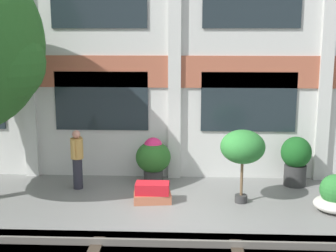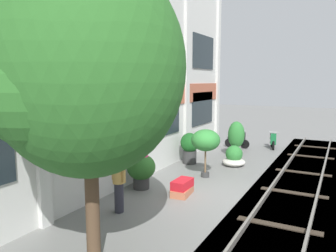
{
  "view_description": "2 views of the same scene",
  "coord_description": "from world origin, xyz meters",
  "views": [
    {
      "loc": [
        0.43,
        -10.48,
        4.24
      ],
      "look_at": [
        -0.13,
        1.5,
        1.79
      ],
      "focal_mm": 50.0,
      "sensor_mm": 36.0,
      "label": 1
    },
    {
      "loc": [
        -9.73,
        -3.79,
        3.67
      ],
      "look_at": [
        -0.18,
        1.33,
        2.18
      ],
      "focal_mm": 35.0,
      "sensor_mm": 36.0,
      "label": 2
    }
  ],
  "objects": [
    {
      "name": "potted_plant_ribbed_drum",
      "position": [
        3.38,
        2.14,
        0.78
      ],
      "size": [
        0.84,
        0.84,
        1.38
      ],
      "color": "#333333",
      "rests_on": "ground"
    },
    {
      "name": "potted_plant_stone_basin",
      "position": [
        5.66,
        0.7,
        0.99
      ],
      "size": [
        0.8,
        0.8,
        1.74
      ],
      "color": "gray",
      "rests_on": "ground"
    },
    {
      "name": "ground_plane",
      "position": [
        0.0,
        0.0,
        0.0
      ],
      "size": [
        80.0,
        80.0,
        0.0
      ],
      "primitive_type": "plane",
      "color": "slate"
    },
    {
      "name": "potted_plant_glazed_jar",
      "position": [
        -0.57,
        2.16,
        0.74
      ],
      "size": [
        0.98,
        0.98,
        1.32
      ],
      "color": "#333333",
      "rests_on": "ground"
    },
    {
      "name": "broadleaf_tree",
      "position": [
        -4.91,
        0.52,
        3.83
      ],
      "size": [
        3.92,
        3.73,
        6.04
      ],
      "color": "#4C3826",
      "rests_on": "ground"
    },
    {
      "name": "potted_plant_square_trough",
      "position": [
        -0.48,
        0.64,
        0.24
      ],
      "size": [
        0.99,
        0.62,
        0.51
      ],
      "color": "#B76647",
      "rests_on": "ground"
    },
    {
      "name": "rail_tracks",
      "position": [
        -0.0,
        -2.53,
        -0.13
      ],
      "size": [
        24.84,
        2.8,
        0.43
      ],
      "color": "#4C473F",
      "rests_on": "ground"
    },
    {
      "name": "potted_plant_wide_bowl",
      "position": [
        3.91,
        0.27,
        0.37
      ],
      "size": [
        0.99,
        0.99,
        0.9
      ],
      "color": "beige",
      "rests_on": "ground"
    },
    {
      "name": "potted_plant_tall_urn",
      "position": [
        1.75,
        0.74,
        1.41
      ],
      "size": [
        1.1,
        1.1,
        1.86
      ],
      "color": "#333333",
      "rests_on": "ground"
    },
    {
      "name": "resident_by_doorway",
      "position": [
        -2.59,
        1.6,
        0.87
      ],
      "size": [
        0.34,
        0.52,
        1.62
      ],
      "rotation": [
        0.0,
        0.0,
        -0.18
      ],
      "color": "#282833",
      "rests_on": "ground"
    },
    {
      "name": "apartment_facade",
      "position": [
        0.0,
        3.0,
        4.39
      ],
      "size": [
        17.2,
        0.64,
        8.84
      ],
      "color": "silver",
      "rests_on": "ground"
    },
    {
      "name": "scooter_second_parked",
      "position": [
        8.64,
        -0.48,
        0.44
      ],
      "size": [
        1.35,
        0.62,
        0.98
      ],
      "rotation": [
        0.0,
        0.0,
        3.42
      ],
      "color": "black",
      "rests_on": "ground"
    },
    {
      "name": "scooter_near_curb",
      "position": [
        7.81,
        1.34,
        0.44
      ],
      "size": [
        0.5,
        1.38,
        0.98
      ],
      "rotation": [
        0.0,
        0.0,
        4.71
      ],
      "color": "black",
      "rests_on": "ground"
    }
  ]
}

